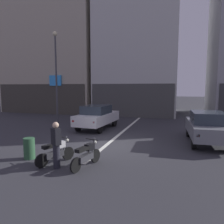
# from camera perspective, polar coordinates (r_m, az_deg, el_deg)

# --- Properties ---
(ground_plane) EXTENTS (120.00, 120.00, 0.00)m
(ground_plane) POSITION_cam_1_polar(r_m,az_deg,el_deg) (10.92, -1.12, -8.56)
(ground_plane) COLOR #333338
(lane_centre_line) EXTENTS (0.20, 18.00, 0.01)m
(lane_centre_line) POSITION_cam_1_polar(r_m,az_deg,el_deg) (16.60, 5.32, -3.30)
(lane_centre_line) COLOR silver
(lane_centre_line) RESTS_ON ground
(building_corner_left) EXTENTS (10.91, 9.73, 13.46)m
(building_corner_left) POSITION_cam_1_polar(r_m,az_deg,el_deg) (28.52, -13.34, 14.25)
(building_corner_left) COLOR #B2A893
(building_corner_left) RESTS_ON ground
(building_mid_block) EXTENTS (8.24, 9.47, 17.36)m
(building_mid_block) POSITION_cam_1_polar(r_m,az_deg,el_deg) (25.49, 7.65, 19.77)
(building_mid_block) COLOR silver
(building_mid_block) RESTS_ON ground
(car_white_crossing_near) EXTENTS (2.03, 4.21, 1.64)m
(car_white_crossing_near) POSITION_cam_1_polar(r_m,az_deg,el_deg) (14.64, -4.02, -1.13)
(car_white_crossing_near) COLOR black
(car_white_crossing_near) RESTS_ON ground
(car_grey_parked_kerbside) EXTENTS (1.94, 4.17, 1.64)m
(car_grey_parked_kerbside) POSITION_cam_1_polar(r_m,az_deg,el_deg) (11.89, 24.26, -3.53)
(car_grey_parked_kerbside) COLOR black
(car_grey_parked_kerbside) RESTS_ON ground
(car_black_down_street) EXTENTS (2.13, 4.24, 1.64)m
(car_black_down_street) POSITION_cam_1_polar(r_m,az_deg,el_deg) (22.27, 10.54, 1.45)
(car_black_down_street) COLOR black
(car_black_down_street) RESTS_ON ground
(street_lamp) EXTENTS (0.36, 0.36, 7.22)m
(street_lamp) POSITION_cam_1_polar(r_m,az_deg,el_deg) (17.79, -14.83, 11.26)
(street_lamp) COLOR #47474C
(street_lamp) RESTS_ON ground
(motorcycle_white_row_leftmost) EXTENTS (0.79, 1.54, 0.98)m
(motorcycle_white_row_leftmost) POSITION_cam_1_polar(r_m,az_deg,el_deg) (8.38, -14.88, -10.29)
(motorcycle_white_row_leftmost) COLOR black
(motorcycle_white_row_leftmost) RESTS_ON ground
(motorcycle_black_row_left_mid) EXTENTS (0.59, 1.64, 0.98)m
(motorcycle_black_row_left_mid) POSITION_cam_1_polar(r_m,az_deg,el_deg) (7.82, -6.89, -11.35)
(motorcycle_black_row_left_mid) COLOR black
(motorcycle_black_row_left_mid) RESTS_ON ground
(person_by_motorcycles) EXTENTS (0.42, 0.38, 1.67)m
(person_by_motorcycles) POSITION_cam_1_polar(r_m,az_deg,el_deg) (7.80, -14.78, -8.52)
(person_by_motorcycles) COLOR #23232D
(person_by_motorcycles) RESTS_ON ground
(trash_bin) EXTENTS (0.44, 0.44, 0.85)m
(trash_bin) POSITION_cam_1_polar(r_m,az_deg,el_deg) (9.27, -21.37, -9.09)
(trash_bin) COLOR #2D5938
(trash_bin) RESTS_ON ground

